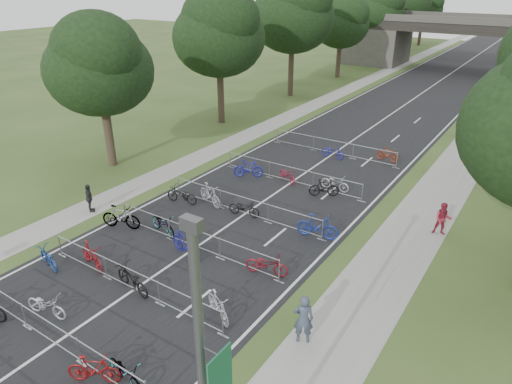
# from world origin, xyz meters

# --- Properties ---
(road) EXTENTS (11.00, 140.00, 0.01)m
(road) POSITION_xyz_m (0.00, 50.00, 0.01)
(road) COLOR black
(road) RESTS_ON ground
(sidewalk_right) EXTENTS (3.00, 140.00, 0.01)m
(sidewalk_right) POSITION_xyz_m (8.00, 50.00, 0.01)
(sidewalk_right) COLOR gray
(sidewalk_right) RESTS_ON ground
(sidewalk_left) EXTENTS (2.00, 140.00, 0.01)m
(sidewalk_left) POSITION_xyz_m (-7.50, 50.00, 0.01)
(sidewalk_left) COLOR gray
(sidewalk_left) RESTS_ON ground
(lane_markings) EXTENTS (0.12, 140.00, 0.00)m
(lane_markings) POSITION_xyz_m (0.00, 50.00, 0.00)
(lane_markings) COLOR silver
(lane_markings) RESTS_ON ground
(overpass_bridge) EXTENTS (31.00, 8.00, 7.05)m
(overpass_bridge) POSITION_xyz_m (0.00, 65.00, 3.53)
(overpass_bridge) COLOR #41403A
(overpass_bridge) RESTS_ON ground
(tree_left_0) EXTENTS (6.72, 6.72, 10.25)m
(tree_left_0) POSITION_xyz_m (-11.39, 15.93, 6.49)
(tree_left_0) COLOR #33261C
(tree_left_0) RESTS_ON ground
(tree_left_1) EXTENTS (7.56, 7.56, 11.53)m
(tree_left_1) POSITION_xyz_m (-11.39, 27.93, 7.30)
(tree_left_1) COLOR #33261C
(tree_left_1) RESTS_ON ground
(tree_left_2) EXTENTS (8.40, 8.40, 12.81)m
(tree_left_2) POSITION_xyz_m (-11.39, 39.93, 8.12)
(tree_left_2) COLOR #33261C
(tree_left_2) RESTS_ON ground
(tree_left_3) EXTENTS (6.72, 6.72, 10.25)m
(tree_left_3) POSITION_xyz_m (-11.39, 51.93, 6.49)
(tree_left_3) COLOR #33261C
(tree_left_3) RESTS_ON ground
(tree_left_4) EXTENTS (7.56, 7.56, 11.53)m
(tree_left_4) POSITION_xyz_m (-11.39, 63.93, 7.30)
(tree_left_4) COLOR #33261C
(tree_left_4) RESTS_ON ground
(tree_left_5) EXTENTS (8.40, 8.40, 12.81)m
(tree_left_5) POSITION_xyz_m (-11.39, 75.93, 8.12)
(tree_left_5) COLOR #33261C
(tree_left_5) RESTS_ON ground
(tree_left_6) EXTENTS (6.72, 6.72, 10.25)m
(tree_left_6) POSITION_xyz_m (-11.39, 87.93, 6.49)
(tree_left_6) COLOR #33261C
(tree_left_6) RESTS_ON ground
(barrier_row_1) EXTENTS (9.70, 0.08, 1.10)m
(barrier_row_1) POSITION_xyz_m (0.00, 3.60, 0.55)
(barrier_row_1) COLOR #A3A5AA
(barrier_row_1) RESTS_ON ground
(barrier_row_2) EXTENTS (9.70, 0.08, 1.10)m
(barrier_row_2) POSITION_xyz_m (0.00, 7.20, 0.55)
(barrier_row_2) COLOR #A3A5AA
(barrier_row_2) RESTS_ON ground
(barrier_row_3) EXTENTS (9.70, 0.08, 1.10)m
(barrier_row_3) POSITION_xyz_m (0.00, 11.00, 0.55)
(barrier_row_3) COLOR #A3A5AA
(barrier_row_3) RESTS_ON ground
(barrier_row_4) EXTENTS (9.70, 0.08, 1.10)m
(barrier_row_4) POSITION_xyz_m (0.00, 15.00, 0.55)
(barrier_row_4) COLOR #A3A5AA
(barrier_row_4) RESTS_ON ground
(barrier_row_5) EXTENTS (9.70, 0.08, 1.10)m
(barrier_row_5) POSITION_xyz_m (0.00, 20.00, 0.55)
(barrier_row_5) COLOR #A3A5AA
(barrier_row_5) RESTS_ON ground
(barrier_row_6) EXTENTS (9.70, 0.08, 1.10)m
(barrier_row_6) POSITION_xyz_m (0.00, 26.00, 0.55)
(barrier_row_6) COLOR #A3A5AA
(barrier_row_6) RESTS_ON ground
(bike_5) EXTENTS (1.90, 0.97, 0.95)m
(bike_5) POSITION_xyz_m (-1.50, 4.43, 0.48)
(bike_5) COLOR #B8B8C0
(bike_5) RESTS_ON ground
(bike_6) EXTENTS (1.75, 1.25, 1.04)m
(bike_6) POSITION_xyz_m (2.53, 3.39, 0.52)
(bike_6) COLOR maroon
(bike_6) RESTS_ON ground
(bike_7) EXTENTS (1.79, 0.86, 0.90)m
(bike_7) POSITION_xyz_m (3.35, 3.90, 0.45)
(bike_7) COLOR #A3A5AA
(bike_7) RESTS_ON ground
(bike_8) EXTENTS (1.83, 0.96, 0.91)m
(bike_8) POSITION_xyz_m (-4.30, 6.37, 0.46)
(bike_8) COLOR navy
(bike_8) RESTS_ON ground
(bike_9) EXTENTS (2.03, 1.01, 1.17)m
(bike_9) POSITION_xyz_m (-2.68, 7.41, 0.59)
(bike_9) COLOR maroon
(bike_9) RESTS_ON ground
(bike_10) EXTENTS (2.16, 1.05, 1.09)m
(bike_10) POSITION_xyz_m (0.02, 7.23, 0.54)
(bike_10) COLOR black
(bike_10) RESTS_ON ground
(bike_11) EXTENTS (1.79, 1.26, 1.06)m
(bike_11) POSITION_xyz_m (3.87, 7.88, 0.53)
(bike_11) COLOR #ACACB4
(bike_11) RESTS_ON ground
(bike_12) EXTENTS (2.14, 1.24, 1.24)m
(bike_12) POSITION_xyz_m (-4.30, 10.46, 0.62)
(bike_12) COLOR #A3A5AA
(bike_12) RESTS_ON ground
(bike_13) EXTENTS (1.99, 1.08, 0.99)m
(bike_13) POSITION_xyz_m (-2.22, 11.29, 0.50)
(bike_13) COLOR #A3A5AA
(bike_13) RESTS_ON ground
(bike_14) EXTENTS (2.07, 0.99, 1.20)m
(bike_14) POSITION_xyz_m (0.05, 10.39, 0.60)
(bike_14) COLOR navy
(bike_14) RESTS_ON ground
(bike_15) EXTENTS (1.98, 1.12, 0.99)m
(bike_15) POSITION_xyz_m (3.88, 11.18, 0.49)
(bike_15) COLOR maroon
(bike_15) RESTS_ON ground
(bike_16) EXTENTS (1.98, 0.96, 1.00)m
(bike_16) POSITION_xyz_m (-3.69, 14.26, 0.50)
(bike_16) COLOR black
(bike_16) RESTS_ON ground
(bike_17) EXTENTS (2.09, 1.21, 1.21)m
(bike_17) POSITION_xyz_m (-2.26, 15.00, 0.60)
(bike_17) COLOR #98979E
(bike_17) RESTS_ON ground
(bike_18) EXTENTS (1.85, 0.90, 0.93)m
(bike_18) POSITION_xyz_m (0.07, 14.95, 0.46)
(bike_18) COLOR black
(bike_18) RESTS_ON ground
(bike_19) EXTENTS (2.14, 0.98, 1.24)m
(bike_19) POSITION_xyz_m (4.30, 15.07, 0.62)
(bike_19) COLOR navy
(bike_19) RESTS_ON ground
(bike_20) EXTENTS (1.90, 1.40, 1.13)m
(bike_20) POSITION_xyz_m (-2.70, 19.35, 0.57)
(bike_20) COLOR navy
(bike_20) RESTS_ON ground
(bike_21) EXTENTS (1.81, 1.34, 0.91)m
(bike_21) POSITION_xyz_m (-0.26, 20.07, 0.45)
(bike_21) COLOR maroon
(bike_21) RESTS_ON ground
(bike_22) EXTENTS (1.73, 1.33, 1.04)m
(bike_22) POSITION_xyz_m (2.51, 19.47, 0.52)
(bike_22) COLOR black
(bike_22) RESTS_ON ground
(bike_23) EXTENTS (1.82, 0.70, 0.94)m
(bike_23) POSITION_xyz_m (2.69, 20.57, 0.47)
(bike_23) COLOR #B3B5BC
(bike_23) RESTS_ON ground
(bike_26) EXTENTS (1.84, 0.80, 0.94)m
(bike_26) POSITION_xyz_m (0.31, 25.37, 0.47)
(bike_26) COLOR #1B1C98
(bike_26) RESTS_ON ground
(bike_27) EXTENTS (1.65, 0.59, 0.97)m
(bike_27) POSITION_xyz_m (3.68, 26.92, 0.49)
(bike_27) COLOR maroon
(bike_27) RESTS_ON ground
(pedestrian_a) EXTENTS (0.83, 0.74, 1.90)m
(pedestrian_a) POSITION_xyz_m (7.04, 8.54, 0.95)
(pedestrian_a) COLOR #384254
(pedestrian_a) RESTS_ON ground
(pedestrian_b) EXTENTS (0.96, 0.84, 1.67)m
(pedestrian_b) POSITION_xyz_m (9.20, 18.74, 0.84)
(pedestrian_b) COLOR maroon
(pedestrian_b) RESTS_ON ground
(pedestrian_c) EXTENTS (0.97, 0.87, 1.58)m
(pedestrian_c) POSITION_xyz_m (-7.08, 10.76, 0.79)
(pedestrian_c) COLOR #262628
(pedestrian_c) RESTS_ON ground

